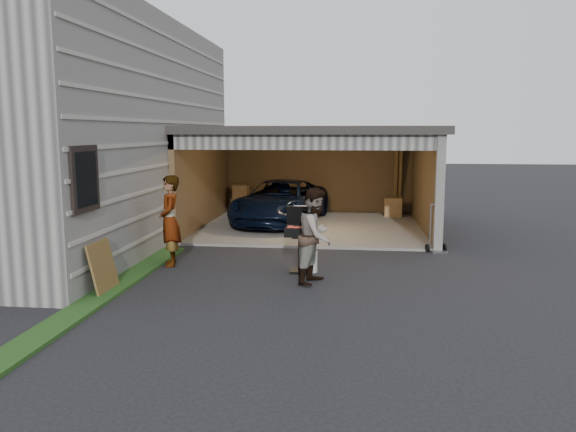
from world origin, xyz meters
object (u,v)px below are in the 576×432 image
woman (170,221)px  hand_truck (437,243)px  man (316,236)px  propane_tank (311,262)px  bbq_grill (300,234)px  plywood_panel (103,267)px  minivan (281,204)px

woman → hand_truck: (5.71, 1.97, -0.72)m
man → propane_tank: man is taller
bbq_grill → propane_tank: 0.61m
bbq_grill → plywood_panel: (-3.24, -1.85, -0.32)m
bbq_grill → propane_tank: bearing=7.4°
man → propane_tank: size_ratio=4.30×
woman → bbq_grill: size_ratio=1.45×
woman → hand_truck: size_ratio=1.66×
bbq_grill → hand_truck: (2.98, 2.20, -0.55)m
plywood_panel → hand_truck: bearing=33.1°
man → plywood_panel: 3.80m
plywood_panel → hand_truck: size_ratio=0.81×
bbq_grill → propane_tank: (0.21, 0.03, -0.57)m
minivan → man: size_ratio=2.58×
bbq_grill → hand_truck: bearing=36.4°
propane_tank → plywood_panel: 3.94m
propane_tank → plywood_panel: bearing=-151.5°
minivan → bbq_grill: 5.74m
minivan → hand_truck: bearing=-31.2°
woman → plywood_panel: 2.20m
minivan → hand_truck: minivan is taller
plywood_panel → hand_truck: hand_truck is taller
minivan → plywood_panel: 7.77m
hand_truck → woman: bearing=-179.3°
propane_tank → plywood_panel: (-3.45, -1.88, 0.25)m
woman → propane_tank: woman is taller
man → bbq_grill: man is taller
bbq_grill → propane_tank: bbq_grill is taller
hand_truck → propane_tank: bearing=-160.2°
bbq_grill → hand_truck: bbq_grill is taller
bbq_grill → propane_tank: size_ratio=3.16×
woman → hand_truck: woman is taller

